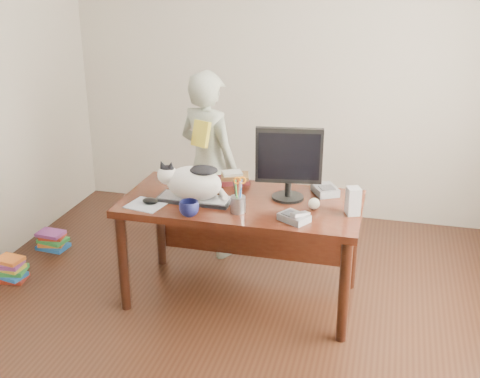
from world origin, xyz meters
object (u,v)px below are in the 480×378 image
object	(u,v)px
book_pile_a	(10,269)
desk	(245,216)
pen_cup	(238,202)
baseball	(314,204)
book_stack	(234,178)
monitor	(289,160)
person	(209,165)
keyboard	(194,199)
cat	(192,181)
speaker	(353,201)
mouse	(150,201)
coffee_mug	(189,209)
calculator	(325,190)
book_pile_b	(52,240)
phone	(295,217)

from	to	relation	value
book_pile_a	desk	bearing A→B (deg)	9.03
pen_cup	baseball	size ratio (longest dim) A/B	3.26
baseball	book_stack	xyz separation A→B (m)	(-0.63, 0.34, -0.00)
monitor	person	world-z (taller)	person
keyboard	book_stack	distance (m)	0.44
cat	speaker	world-z (taller)	cat
mouse	coffee_mug	size ratio (longest dim) A/B	0.93
desk	book_pile_a	world-z (taller)	desk
desk	baseball	bearing A→B (deg)	-12.12
desk	baseball	distance (m)	0.53
keyboard	speaker	distance (m)	1.05
book_stack	book_pile_a	xyz separation A→B (m)	(-1.61, -0.52, -0.70)
coffee_mug	person	distance (m)	1.00
speaker	pen_cup	bearing A→B (deg)	170.82
keyboard	cat	size ratio (longest dim) A/B	1.03
monitor	pen_cup	xyz separation A→B (m)	(-0.27, -0.29, -0.21)
desk	monitor	size ratio (longest dim) A/B	3.21
pen_cup	person	size ratio (longest dim) A/B	0.16
desk	mouse	size ratio (longest dim) A/B	13.73
book_stack	calculator	distance (m)	0.67
monitor	book_pile_b	size ratio (longest dim) A/B	1.93
desk	keyboard	bearing A→B (deg)	-150.39
person	monitor	bearing A→B (deg)	167.01
cat	coffee_mug	xyz separation A→B (m)	(0.06, -0.24, -0.09)
pen_cup	book_pile_b	size ratio (longest dim) A/B	0.94
pen_cup	phone	xyz separation A→B (m)	(0.37, -0.05, -0.04)
cat	baseball	xyz separation A→B (m)	(0.81, 0.07, -0.10)
speaker	baseball	size ratio (longest dim) A/B	2.39
pen_cup	mouse	world-z (taller)	pen_cup
keyboard	book_pile_a	xyz separation A→B (m)	(-1.45, -0.11, -0.68)
desk	keyboard	size ratio (longest dim) A/B	3.19
phone	speaker	size ratio (longest dim) A/B	1.21
pen_cup	speaker	world-z (taller)	pen_cup
book_pile_b	baseball	bearing A→B (deg)	-9.68
pen_cup	book_pile_a	distance (m)	1.92
pen_cup	speaker	distance (m)	0.73
calculator	book_pile_b	distance (m)	2.36
calculator	cat	bearing A→B (deg)	174.51
baseball	book_pile_a	bearing A→B (deg)	-175.58
keyboard	person	bearing A→B (deg)	101.41
book_pile_a	mouse	bearing A→B (deg)	-0.99
monitor	speaker	size ratio (longest dim) A/B	2.80
person	speaker	bearing A→B (deg)	173.63
keyboard	monitor	distance (m)	0.68
coffee_mug	speaker	world-z (taller)	speaker
book_pile_b	person	bearing A→B (deg)	13.11
mouse	coffee_mug	bearing A→B (deg)	-9.37
keyboard	monitor	size ratio (longest dim) A/B	1.01
person	book_pile_b	bearing A→B (deg)	37.36
pen_cup	coffee_mug	xyz separation A→B (m)	(-0.28, -0.14, -0.02)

